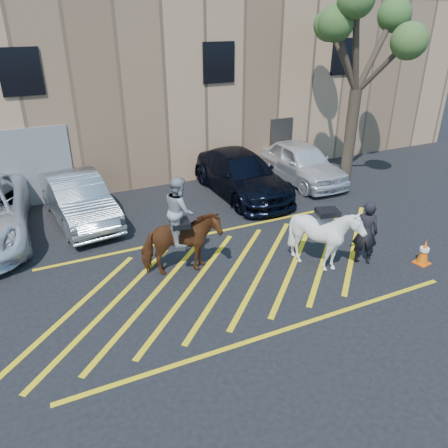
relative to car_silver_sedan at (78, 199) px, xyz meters
name	(u,v)px	position (x,y,z in m)	size (l,w,h in m)	color
ground	(225,270)	(3.03, -4.97, -0.77)	(90.00, 90.00, 0.00)	black
car_silver_sedan	(78,199)	(0.00, 0.00, 0.00)	(1.63, 4.68, 1.54)	#969DA3
car_blue_suv	(241,174)	(5.99, -0.10, 0.01)	(2.19, 5.40, 1.57)	black
car_white_suv	(301,162)	(8.87, 0.13, 0.02)	(1.88, 4.66, 1.59)	white
handler	(365,233)	(6.71, -6.16, 0.14)	(0.67, 0.44, 1.83)	black
warehouse	(114,77)	(3.02, 7.03, 2.88)	(32.42, 10.20, 7.30)	tan
hatching_zone	(230,276)	(3.03, -5.27, -0.76)	(12.60, 5.12, 0.01)	yellow
mounted_bay	(181,236)	(1.95, -4.57, 0.32)	(2.17, 1.24, 2.71)	brown
saddled_white	(325,237)	(5.51, -5.94, 0.17)	(1.89, 2.02, 1.86)	white
traffic_cone	(424,252)	(8.18, -6.96, -0.41)	(0.43, 0.43, 0.73)	#F7550A
tree	(363,33)	(10.02, -1.28, 4.92)	(3.99, 4.37, 7.31)	#403427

